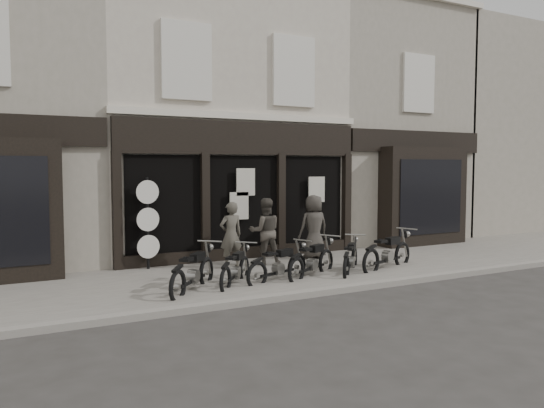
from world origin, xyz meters
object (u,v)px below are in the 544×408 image
motorcycle_5 (388,256)px  motorcycle_2 (279,268)px  motorcycle_0 (193,275)px  advert_sign_post (148,227)px  motorcycle_1 (236,271)px  motorcycle_3 (312,264)px  motorcycle_4 (351,261)px  man_centre (265,231)px  man_left (231,235)px  man_right (314,227)px

motorcycle_5 → motorcycle_2: bearing=160.4°
motorcycle_0 → advert_sign_post: advert_sign_post is taller
motorcycle_1 → motorcycle_3: 1.94m
motorcycle_4 → man_centre: (-1.45, 1.76, 0.62)m
motorcycle_4 → advert_sign_post: advert_sign_post is taller
motorcycle_1 → man_left: size_ratio=0.94×
motorcycle_2 → man_left: bearing=83.5°
man_left → man_centre: 0.98m
motorcycle_4 → advert_sign_post: bearing=103.6°
motorcycle_0 → advert_sign_post: size_ratio=0.71×
motorcycle_1 → motorcycle_3: bearing=-50.6°
man_left → motorcycle_3: bearing=125.4°
motorcycle_2 → motorcycle_4: (2.02, 0.02, -0.01)m
man_centre → advert_sign_post: 2.98m
man_left → advert_sign_post: (-1.88, 0.85, 0.22)m
motorcycle_0 → motorcycle_5: (5.16, -0.01, 0.01)m
man_centre → advert_sign_post: advert_sign_post is taller
motorcycle_3 → man_left: size_ratio=1.12×
motorcycle_0 → motorcycle_3: 2.97m
advert_sign_post → man_centre: bearing=-22.6°
motorcycle_0 → man_right: 4.67m
motorcycle_0 → motorcycle_1: motorcycle_0 is taller
motorcycle_4 → man_centre: bearing=83.9°
motorcycle_0 → man_centre: bearing=-12.3°
motorcycle_1 → motorcycle_2: (1.00, -0.14, 0.01)m
motorcycle_1 → advert_sign_post: size_ratio=0.65×
man_centre → man_right: size_ratio=0.98×
motorcycle_4 → motorcycle_5: bearing=-48.4°
motorcycle_1 → advert_sign_post: bearing=69.7°
motorcycle_1 → motorcycle_5: bearing=-50.5°
motorcycle_5 → man_centre: size_ratio=1.21×
motorcycle_0 → motorcycle_5: motorcycle_5 is taller
man_left → motorcycle_0: bearing=44.2°
motorcycle_4 → motorcycle_2: bearing=135.0°
motorcycle_5 → man_right: 2.28m
motorcycle_1 → man_right: size_ratio=0.88×
motorcycle_0 → man_right: bearing=-22.0°
motorcycle_5 → man_centre: (-2.57, 1.81, 0.57)m
motorcycle_4 → motorcycle_5: (1.12, -0.05, 0.05)m
motorcycle_1 → motorcycle_2: 1.01m
motorcycle_1 → man_right: (3.16, 1.80, 0.64)m
motorcycle_3 → motorcycle_4: 1.08m
motorcycle_2 → motorcycle_5: size_ratio=0.90×
motorcycle_2 → motorcycle_5: bearing=-20.5°
motorcycle_3 → man_right: (1.23, 1.89, 0.62)m
man_left → man_right: (2.58, 0.20, 0.05)m
motorcycle_4 → man_left: (-2.43, 1.72, 0.59)m
motorcycle_5 → man_right: (-0.97, 1.97, 0.59)m
motorcycle_1 → man_centre: size_ratio=0.90×
man_left → man_right: bearing=-178.9°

